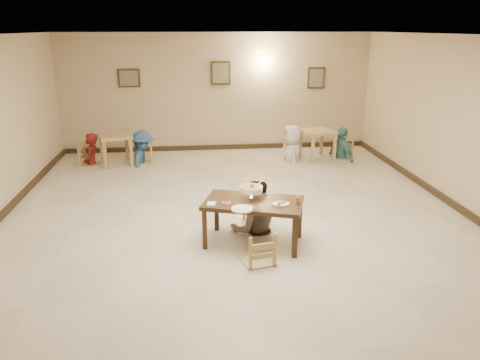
{
  "coord_description": "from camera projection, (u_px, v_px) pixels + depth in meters",
  "views": [
    {
      "loc": [
        -0.74,
        -7.16,
        3.11
      ],
      "look_at": [
        0.02,
        -0.24,
        0.83
      ],
      "focal_mm": 35.0,
      "sensor_mm": 36.0,
      "label": 1
    }
  ],
  "objects": [
    {
      "name": "chair_far",
      "position": [
        256.0,
        200.0,
        7.55
      ],
      "size": [
        0.43,
        0.43,
        0.91
      ],
      "rotation": [
        0.0,
        0.0,
        -0.02
      ],
      "color": "tan",
      "rests_on": "floor"
    },
    {
      "name": "bg_chair_rr",
      "position": [
        342.0,
        141.0,
        11.51
      ],
      "size": [
        0.43,
        0.43,
        0.91
      ],
      "rotation": [
        0.0,
        0.0,
        -1.3
      ],
      "color": "tan",
      "rests_on": "floor"
    },
    {
      "name": "main_diner",
      "position": [
        255.0,
        181.0,
        7.31
      ],
      "size": [
        0.85,
        0.68,
        1.66
      ],
      "primitive_type": "imported",
      "rotation": [
        0.0,
        0.0,
        3.21
      ],
      "color": "gray",
      "rests_on": "floor"
    },
    {
      "name": "picture_a",
      "position": [
        129.0,
        78.0,
        11.67
      ],
      "size": [
        0.55,
        0.04,
        0.45
      ],
      "color": "#3B2B14",
      "rests_on": "wall_back"
    },
    {
      "name": "fried_plate",
      "position": [
        281.0,
        203.0,
        6.74
      ],
      "size": [
        0.25,
        0.25,
        0.06
      ],
      "color": "white",
      "rests_on": "main_table"
    },
    {
      "name": "picture_b",
      "position": [
        221.0,
        73.0,
        11.88
      ],
      "size": [
        0.5,
        0.04,
        0.6
      ],
      "color": "#3B2B14",
      "rests_on": "wall_back"
    },
    {
      "name": "chili_dish",
      "position": [
        227.0,
        203.0,
        6.8
      ],
      "size": [
        0.12,
        0.12,
        0.02
      ],
      "color": "white",
      "rests_on": "main_table"
    },
    {
      "name": "wall_back",
      "position": [
        217.0,
        93.0,
        12.07
      ],
      "size": [
        10.0,
        0.0,
        10.0
      ],
      "primitive_type": "plane",
      "rotation": [
        1.57,
        0.0,
        0.0
      ],
      "color": "#C8B08F",
      "rests_on": "floor"
    },
    {
      "name": "bg_diner_c",
      "position": [
        293.0,
        125.0,
        11.31
      ],
      "size": [
        0.58,
        0.86,
        1.71
      ],
      "primitive_type": "imported",
      "rotation": [
        0.0,
        0.0,
        4.67
      ],
      "color": "silver",
      "rests_on": "floor"
    },
    {
      "name": "picture_c",
      "position": [
        316.0,
        78.0,
        12.19
      ],
      "size": [
        0.45,
        0.04,
        0.55
      ],
      "color": "#3B2B14",
      "rests_on": "wall_back"
    },
    {
      "name": "wall_front",
      "position": [
        328.0,
        329.0,
        2.62
      ],
      "size": [
        10.0,
        0.0,
        10.0
      ],
      "primitive_type": "plane",
      "rotation": [
        -1.57,
        0.0,
        0.0
      ],
      "color": "#C8B08F",
      "rests_on": "floor"
    },
    {
      "name": "bg_chair_rl",
      "position": [
        292.0,
        142.0,
        11.44
      ],
      "size": [
        0.41,
        0.41,
        0.88
      ],
      "rotation": [
        0.0,
        0.0,
        1.46
      ],
      "color": "tan",
      "rests_on": "floor"
    },
    {
      "name": "chair_near",
      "position": [
        258.0,
        233.0,
        6.38
      ],
      "size": [
        0.42,
        0.42,
        0.89
      ],
      "rotation": [
        0.0,
        0.0,
        3.35
      ],
      "color": "tan",
      "rests_on": "floor"
    },
    {
      "name": "main_table",
      "position": [
        253.0,
        206.0,
        6.91
      ],
      "size": [
        1.61,
        1.22,
        0.67
      ],
      "rotation": [
        0.0,
        0.0,
        -0.32
      ],
      "color": "#3B2614",
      "rests_on": "floor"
    },
    {
      "name": "bg_diner_a",
      "position": [
        89.0,
        133.0,
        10.86
      ],
      "size": [
        0.37,
        0.56,
        1.52
      ],
      "primitive_type": "imported",
      "rotation": [
        0.0,
        0.0,
        4.72
      ],
      "color": "#5B1515",
      "rests_on": "floor"
    },
    {
      "name": "wall_right",
      "position": [
        476.0,
        129.0,
        7.76
      ],
      "size": [
        0.0,
        10.0,
        10.0
      ],
      "primitive_type": "plane",
      "rotation": [
        1.57,
        0.0,
        -1.57
      ],
      "color": "#C8B08F",
      "rests_on": "floor"
    },
    {
      "name": "rice_plate_far",
      "position": [
        254.0,
        192.0,
        7.21
      ],
      "size": [
        0.26,
        0.26,
        0.06
      ],
      "color": "white",
      "rests_on": "main_table"
    },
    {
      "name": "bg_diner_d",
      "position": [
        343.0,
        127.0,
        11.4
      ],
      "size": [
        0.67,
        1.0,
        1.58
      ],
      "primitive_type": "imported",
      "rotation": [
        0.0,
        0.0,
        1.9
      ],
      "color": "teal",
      "rests_on": "floor"
    },
    {
      "name": "rice_plate_near",
      "position": [
        242.0,
        209.0,
        6.55
      ],
      "size": [
        0.31,
        0.31,
        0.07
      ],
      "color": "white",
      "rests_on": "main_table"
    },
    {
      "name": "curry_warmer",
      "position": [
        251.0,
        189.0,
        6.88
      ],
      "size": [
        0.37,
        0.33,
        0.3
      ],
      "color": "silver",
      "rests_on": "main_table"
    },
    {
      "name": "bg_diner_b",
      "position": [
        141.0,
        131.0,
        10.99
      ],
      "size": [
        0.67,
        1.07,
        1.59
      ],
      "primitive_type": "imported",
      "rotation": [
        0.0,
        0.0,
        1.49
      ],
      "color": "#305A89",
      "rests_on": "floor"
    },
    {
      "name": "napkin_cutlery",
      "position": [
        211.0,
        204.0,
        6.73
      ],
      "size": [
        0.16,
        0.24,
        0.03
      ],
      "color": "white",
      "rests_on": "main_table"
    },
    {
      "name": "floor",
      "position": [
        237.0,
        223.0,
        7.81
      ],
      "size": [
        10.0,
        10.0,
        0.0
      ],
      "primitive_type": "plane",
      "color": "beige",
      "rests_on": "ground"
    },
    {
      "name": "bg_table_left",
      "position": [
        116.0,
        141.0,
        10.95
      ],
      "size": [
        0.89,
        0.89,
        0.72
      ],
      "rotation": [
        0.0,
        0.0,
        0.29
      ],
      "color": "tan",
      "rests_on": "floor"
    },
    {
      "name": "ceiling",
      "position": [
        237.0,
        35.0,
        6.88
      ],
      "size": [
        10.0,
        10.0,
        0.0
      ],
      "primitive_type": "plane",
      "color": "silver",
      "rests_on": "wall_back"
    },
    {
      "name": "drink_glass",
      "position": [
        298.0,
        200.0,
        6.77
      ],
      "size": [
        0.07,
        0.07,
        0.13
      ],
      "color": "white",
      "rests_on": "main_table"
    },
    {
      "name": "wall_sconce",
      "position": [
        264.0,
        61.0,
        11.9
      ],
      "size": [
        0.16,
        0.05,
        0.22
      ],
      "primitive_type": "cube",
      "color": "#FFD88C",
      "rests_on": "wall_back"
    },
    {
      "name": "bg_table_right",
      "position": [
        318.0,
        136.0,
        11.42
      ],
      "size": [
        0.89,
        0.89,
        0.73
      ],
      "rotation": [
        0.0,
        0.0,
        0.27
      ],
      "color": "tan",
      "rests_on": "floor"
    },
    {
      "name": "bg_chair_lr",
      "position": [
        142.0,
        144.0,
        11.09
      ],
      "size": [
        0.45,
        0.45,
        0.96
      ],
      "rotation": [
        0.0,
        0.0,
        -1.49
      ],
      "color": "tan",
      "rests_on": "floor"
    },
    {
      "name": "baseboard_right",
      "position": [
        462.0,
        210.0,
        8.2
      ],
      "size": [
        0.06,
        10.0,
        0.12
      ],
      "primitive_type": "cube",
      "color": "#302316",
      "rests_on": "floor"
    },
    {
      "name": "bg_chair_ll",
      "position": [
        90.0,
        145.0,
        10.95
      ],
      "size": [
        0.47,
        0.47,
        1.0
      ],
      "rotation": [
        0.0,
        0.0,
        1.44
      ],
      "color": "tan",
      "rests_on": "floor"
    },
    {
      "name": "baseboard_back",
      "position": [
        218.0,
        147.0,
        12.49
      ],
      "size": [
        8.0,
        0.06,
        0.12
      ],
      "primitive_type": "cube",
      "color": "#302316",
      "rests_on": "floor"
    }
  ]
}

